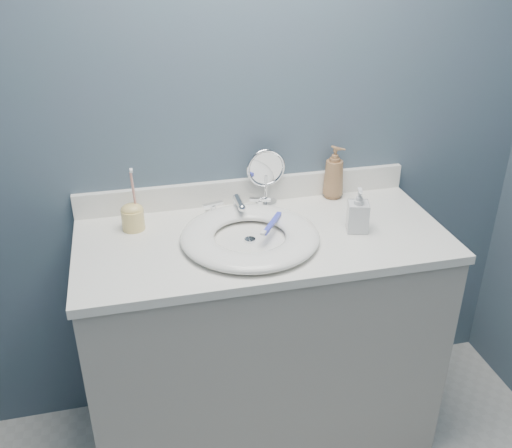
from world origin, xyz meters
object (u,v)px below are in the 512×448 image
object	(u,v)px
soap_bottle_amber	(334,172)
toothbrush_holder	(133,216)
makeup_mirror	(266,174)
soap_bottle_clear	(358,210)

from	to	relation	value
soap_bottle_amber	toothbrush_holder	bearing A→B (deg)	146.43
makeup_mirror	toothbrush_holder	world-z (taller)	toothbrush_holder
makeup_mirror	soap_bottle_amber	bearing A→B (deg)	-2.51
makeup_mirror	soap_bottle_clear	size ratio (longest dim) A/B	1.41
makeup_mirror	toothbrush_holder	bearing A→B (deg)	-171.23
makeup_mirror	toothbrush_holder	xyz separation A→B (m)	(-0.48, -0.09, -0.07)
soap_bottle_clear	makeup_mirror	bearing A→B (deg)	148.06
makeup_mirror	soap_bottle_amber	xyz separation A→B (m)	(0.26, -0.00, -0.02)
soap_bottle_clear	soap_bottle_amber	bearing A→B (deg)	103.21
soap_bottle_clear	toothbrush_holder	xyz separation A→B (m)	(-0.73, 0.18, -0.03)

